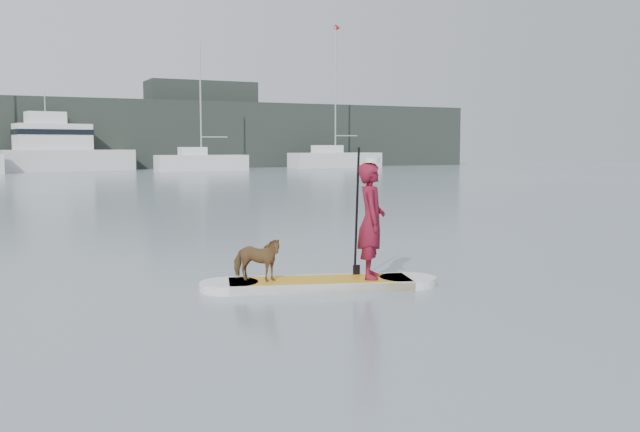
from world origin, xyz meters
name	(u,v)px	position (x,y,z in m)	size (l,w,h in m)	color
ground	(56,267)	(0.00, 0.00, 0.00)	(140.00, 140.00, 0.00)	slate
paddleboard	(320,284)	(3.14, -3.37, 0.06)	(3.19, 1.53, 0.12)	orange
paddler	(371,221)	(3.83, -3.58, 0.92)	(0.59, 0.38, 1.61)	maroon
white_cap	(372,160)	(3.83, -3.58, 1.76)	(0.22, 0.22, 0.07)	silver
dog	(257,259)	(2.31, -3.11, 0.42)	(0.32, 0.71, 0.60)	#50371B
paddle	(357,228)	(3.78, -3.25, 0.80)	(0.12, 0.30, 2.00)	black
sailboat_e	(201,161)	(14.90, 43.64, 0.75)	(7.27, 2.53, 10.46)	silver
sailboat_f	(335,158)	(28.31, 46.41, 0.87)	(8.74, 3.03, 12.89)	silver
motor_yacht_a	(61,149)	(4.75, 48.07, 1.72)	(10.59, 4.69, 6.14)	silver
shore_building_east	(202,125)	(18.00, 54.00, 4.00)	(10.00, 4.00, 8.00)	#212924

